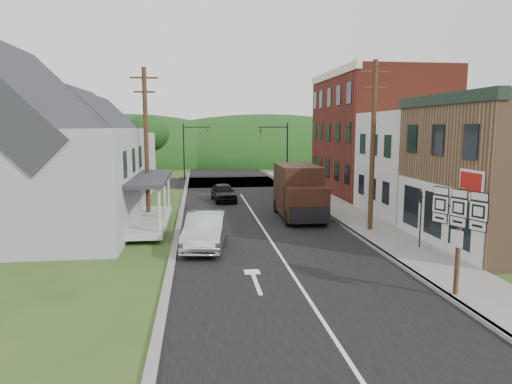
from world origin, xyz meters
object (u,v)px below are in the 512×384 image
object	(u,v)px
silver_sedan	(206,230)
warning_sign	(421,209)
delivery_van	(299,192)
route_sign_cluster	(459,226)
dark_sedan	(224,192)

from	to	relation	value
silver_sedan	warning_sign	world-z (taller)	warning_sign
delivery_van	warning_sign	bearing A→B (deg)	-63.12
silver_sedan	route_sign_cluster	size ratio (longest dim) A/B	1.40
delivery_van	route_sign_cluster	distance (m)	13.86
silver_sedan	dark_sedan	distance (m)	13.46
dark_sedan	delivery_van	size ratio (longest dim) A/B	0.67
dark_sedan	delivery_van	bearing A→B (deg)	-65.54
delivery_van	warning_sign	xyz separation A→B (m)	(3.84, -7.88, 0.25)
delivery_van	dark_sedan	bearing A→B (deg)	121.37
silver_sedan	warning_sign	size ratio (longest dim) A/B	1.81
delivery_van	route_sign_cluster	xyz separation A→B (m)	(2.15, -13.67, 0.79)
silver_sedan	warning_sign	bearing A→B (deg)	-2.76
dark_sedan	delivery_van	distance (m)	8.39
silver_sedan	dark_sedan	xyz separation A→B (m)	(1.59, 13.37, -0.14)
dark_sedan	warning_sign	size ratio (longest dim) A/B	1.45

